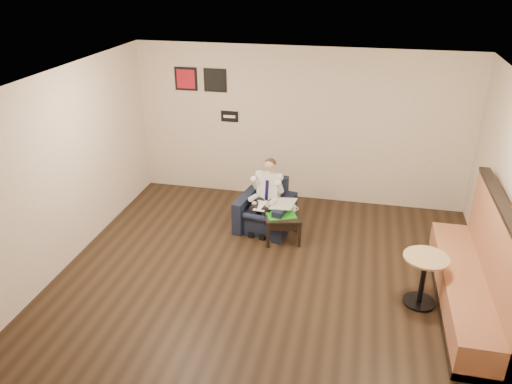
% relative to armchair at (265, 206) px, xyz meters
% --- Properties ---
extents(ground, '(6.00, 6.00, 0.00)m').
position_rel_armchair_xyz_m(ground, '(0.36, -1.67, -0.41)').
color(ground, black).
rests_on(ground, ground).
extents(wall_back, '(6.00, 0.02, 2.80)m').
position_rel_armchair_xyz_m(wall_back, '(0.36, 1.33, 0.99)').
color(wall_back, beige).
rests_on(wall_back, ground).
extents(wall_front, '(6.00, 0.02, 2.80)m').
position_rel_armchair_xyz_m(wall_front, '(0.36, -4.67, 0.99)').
color(wall_front, beige).
rests_on(wall_front, ground).
extents(wall_left, '(0.02, 6.00, 2.80)m').
position_rel_armchair_xyz_m(wall_left, '(-2.64, -1.67, 0.99)').
color(wall_left, beige).
rests_on(wall_left, ground).
extents(ceiling, '(6.00, 6.00, 0.02)m').
position_rel_armchair_xyz_m(ceiling, '(0.36, -1.67, 2.39)').
color(ceiling, white).
rests_on(ceiling, wall_back).
extents(seating_sign, '(0.32, 0.02, 0.20)m').
position_rel_armchair_xyz_m(seating_sign, '(-0.94, 1.32, 1.09)').
color(seating_sign, black).
rests_on(seating_sign, wall_back).
extents(art_print_left, '(0.42, 0.03, 0.42)m').
position_rel_armchair_xyz_m(art_print_left, '(-1.74, 1.32, 1.74)').
color(art_print_left, '#B61627').
rests_on(art_print_left, wall_back).
extents(art_print_right, '(0.42, 0.03, 0.42)m').
position_rel_armchair_xyz_m(art_print_right, '(-1.19, 1.32, 1.74)').
color(art_print_right, black).
rests_on(art_print_right, wall_back).
extents(armchair, '(0.98, 0.98, 0.82)m').
position_rel_armchair_xyz_m(armchair, '(0.00, 0.00, 0.00)').
color(armchair, black).
rests_on(armchair, ground).
extents(seated_man, '(0.66, 0.88, 1.13)m').
position_rel_armchair_xyz_m(seated_man, '(-0.02, -0.11, 0.15)').
color(seated_man, silver).
rests_on(seated_man, armchair).
extents(lap_papers, '(0.21, 0.28, 0.01)m').
position_rel_armchair_xyz_m(lap_papers, '(-0.03, -0.19, 0.09)').
color(lap_papers, white).
rests_on(lap_papers, seated_man).
extents(newspaper, '(0.41, 0.48, 0.01)m').
position_rel_armchair_xyz_m(newspaper, '(0.32, -0.14, 0.15)').
color(newspaper, silver).
rests_on(newspaper, armchair).
extents(side_table, '(0.67, 0.67, 0.45)m').
position_rel_armchair_xyz_m(side_table, '(0.35, -0.30, -0.19)').
color(side_table, black).
rests_on(side_table, ground).
extents(green_folder, '(0.54, 0.46, 0.01)m').
position_rel_armchair_xyz_m(green_folder, '(0.32, -0.33, 0.04)').
color(green_folder, green).
rests_on(green_folder, side_table).
extents(coffee_mug, '(0.10, 0.10, 0.09)m').
position_rel_armchair_xyz_m(coffee_mug, '(0.49, -0.14, 0.08)').
color(coffee_mug, white).
rests_on(coffee_mug, side_table).
extents(smartphone, '(0.14, 0.08, 0.01)m').
position_rel_armchair_xyz_m(smartphone, '(0.36, -0.14, 0.04)').
color(smartphone, black).
rests_on(smartphone, side_table).
extents(banquette, '(0.66, 2.76, 1.41)m').
position_rel_armchair_xyz_m(banquette, '(2.95, -1.49, 0.29)').
color(banquette, '#A66140').
rests_on(banquette, ground).
extents(cafe_table, '(0.76, 0.76, 0.71)m').
position_rel_armchair_xyz_m(cafe_table, '(2.39, -1.54, -0.05)').
color(cafe_table, tan).
rests_on(cafe_table, ground).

